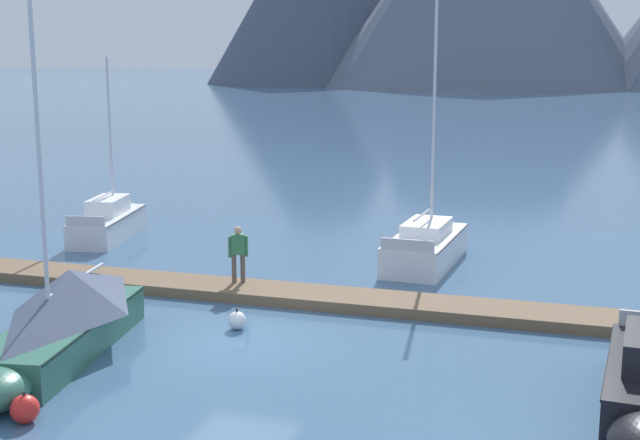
# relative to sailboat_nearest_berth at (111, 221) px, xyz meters

# --- Properties ---
(ground_plane) EXTENTS (700.00, 700.00, 0.00)m
(ground_plane) POSITION_rel_sailboat_nearest_berth_xyz_m (10.01, -9.92, -0.62)
(ground_plane) COLOR #426689
(dock) EXTENTS (26.06, 2.70, 0.30)m
(dock) POSITION_rel_sailboat_nearest_berth_xyz_m (10.01, -5.92, -0.48)
(dock) COLOR brown
(dock) RESTS_ON ground
(sailboat_nearest_berth) EXTENTS (2.83, 5.90, 6.89)m
(sailboat_nearest_berth) POSITION_rel_sailboat_nearest_berth_xyz_m (0.00, 0.00, 0.00)
(sailboat_nearest_berth) COLOR silver
(sailboat_nearest_berth) RESTS_ON ground
(sailboat_second_berth) EXTENTS (3.14, 7.40, 8.45)m
(sailboat_second_berth) POSITION_rel_sailboat_nearest_berth_xyz_m (6.45, -12.07, 0.29)
(sailboat_second_berth) COLOR #336B56
(sailboat_second_berth) RESTS_ON ground
(sailboat_mid_dock_port) EXTENTS (1.99, 6.07, 8.93)m
(sailboat_mid_dock_port) POSITION_rel_sailboat_nearest_berth_xyz_m (12.55, 0.02, -0.00)
(sailboat_mid_dock_port) COLOR white
(sailboat_mid_dock_port) RESTS_ON ground
(person_on_dock) EXTENTS (0.52, 0.39, 1.69)m
(person_on_dock) POSITION_rel_sailboat_nearest_berth_xyz_m (8.06, -5.67, 0.64)
(person_on_dock) COLOR brown
(person_on_dock) RESTS_ON dock
(mooring_buoy_channel_marker) EXTENTS (0.48, 0.48, 0.56)m
(mooring_buoy_channel_marker) POSITION_rel_sailboat_nearest_berth_xyz_m (9.51, -8.93, -0.38)
(mooring_buoy_channel_marker) COLOR white
(mooring_buoy_channel_marker) RESTS_ON ground
(mooring_buoy_inner_mooring) EXTENTS (0.56, 0.56, 0.64)m
(mooring_buoy_inner_mooring) POSITION_rel_sailboat_nearest_berth_xyz_m (8.08, -15.50, -0.34)
(mooring_buoy_inner_mooring) COLOR red
(mooring_buoy_inner_mooring) RESTS_ON ground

